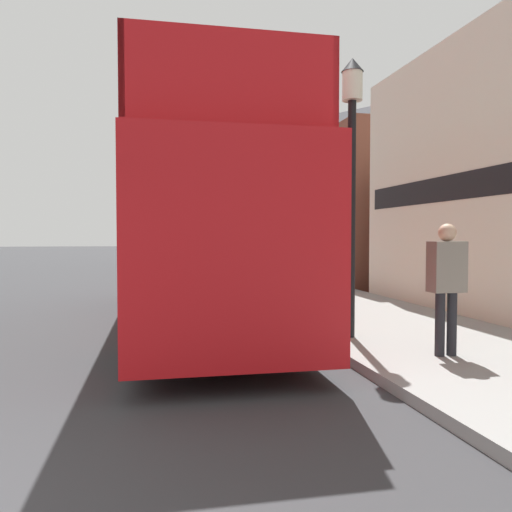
% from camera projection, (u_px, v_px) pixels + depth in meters
% --- Properties ---
extents(ground_plane, '(144.00, 144.00, 0.00)m').
position_uv_depth(ground_plane, '(91.00, 276.00, 22.53)').
color(ground_plane, '#333335').
extents(sidewalk, '(3.63, 108.00, 0.14)m').
position_uv_depth(sidewalk, '(255.00, 277.00, 21.09)').
color(sidewalk, gray).
rests_on(sidewalk, ground_plane).
extents(brick_terrace_rear, '(6.00, 25.71, 8.51)m').
position_uv_depth(brick_terrace_rear, '(312.00, 193.00, 28.57)').
color(brick_terrace_rear, brown).
rests_on(brick_terrace_rear, ground_plane).
extents(tour_bus, '(2.71, 10.05, 4.09)m').
position_uv_depth(tour_bus, '(199.00, 230.00, 10.23)').
color(tour_bus, red).
rests_on(tour_bus, ground_plane).
extents(parked_car_ahead_of_bus, '(1.84, 4.01, 1.46)m').
position_uv_depth(parked_car_ahead_of_bus, '(193.00, 268.00, 17.24)').
color(parked_car_ahead_of_bus, '#9E9EA3').
rests_on(parked_car_ahead_of_bus, ground_plane).
extents(pedestrian_second, '(0.47, 0.26, 1.80)m').
position_uv_depth(pedestrian_second, '(447.00, 276.00, 6.75)').
color(pedestrian_second, '#232328').
rests_on(pedestrian_second, sidewalk).
extents(lamp_post_nearest, '(0.35, 0.35, 4.45)m').
position_uv_depth(lamp_post_nearest, '(352.00, 145.00, 7.94)').
color(lamp_post_nearest, black).
rests_on(lamp_post_nearest, sidewalk).
extents(lamp_post_second, '(0.35, 0.35, 4.86)m').
position_uv_depth(lamp_post_second, '(236.00, 187.00, 17.20)').
color(lamp_post_second, black).
rests_on(lamp_post_second, sidewalk).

